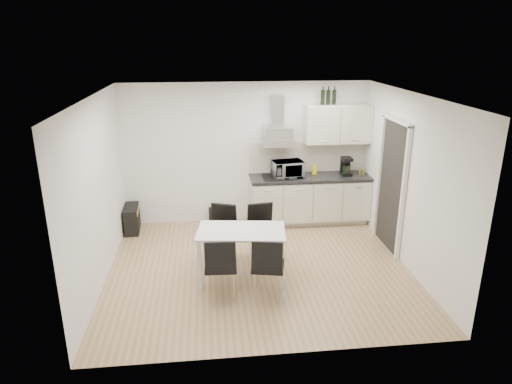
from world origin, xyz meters
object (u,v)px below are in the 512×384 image
kitchenette (312,180)px  chair_far_left (221,234)px  dining_table (241,236)px  guitar_amp (132,219)px  floor_speaker (214,215)px  chair_far_right (263,233)px  chair_near_left (221,266)px  chair_near_right (268,267)px

kitchenette → chair_far_left: size_ratio=2.86×
kitchenette → dining_table: (-1.47, -1.98, -0.18)m
guitar_amp → floor_speaker: 1.50m
chair_far_right → kitchenette: bearing=-135.1°
chair_near_left → chair_far_right: bearing=57.9°
dining_table → floor_speaker: size_ratio=4.65×
chair_far_left → guitar_amp: size_ratio=1.52×
floor_speaker → chair_near_right: bearing=-86.2°
kitchenette → chair_near_right: 2.79m
chair_near_right → chair_far_left: bearing=130.1°
chair_near_left → guitar_amp: (-1.52, 2.35, -0.20)m
floor_speaker → chair_near_left: bearing=-99.3°
chair_far_left → guitar_amp: 2.04m
dining_table → floor_speaker: dining_table is taller
chair_near_left → guitar_amp: size_ratio=1.52×
chair_far_right → guitar_amp: chair_far_right is taller
chair_far_right → chair_near_left: same height
chair_near_left → chair_near_right: 0.63m
chair_far_left → chair_near_left: (-0.04, -1.05, 0.00)m
kitchenette → guitar_amp: (-3.30, -0.08, -0.59)m
kitchenette → floor_speaker: bearing=174.8°
kitchenette → chair_far_right: 1.84m
chair_far_left → chair_near_right: (0.59, -1.12, 0.00)m
chair_far_left → chair_far_right: 0.66m
dining_table → guitar_amp: size_ratio=2.27×
chair_near_right → kitchenette: bearing=77.7°
dining_table → guitar_amp: bearing=141.4°
kitchenette → chair_near_left: (-1.78, -2.44, -0.39)m
chair_far_right → chair_near_left: size_ratio=1.00×
chair_far_right → chair_near_right: (-0.07, -1.08, 0.00)m
guitar_amp → floor_speaker: guitar_amp is taller
dining_table → chair_near_right: chair_near_right is taller
chair_far_left → floor_speaker: 1.59m
chair_far_left → chair_far_right: same height
dining_table → guitar_amp: (-1.83, 1.89, -0.42)m
kitchenette → chair_near_left: bearing=-126.2°
guitar_amp → chair_far_left: bearing=-43.7°
chair_near_left → chair_near_right: bearing=-4.2°
dining_table → chair_far_left: bearing=122.7°
chair_near_right → floor_speaker: chair_near_right is taller
chair_near_left → floor_speaker: (-0.04, 2.60, -0.30)m
kitchenette → floor_speaker: 1.95m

